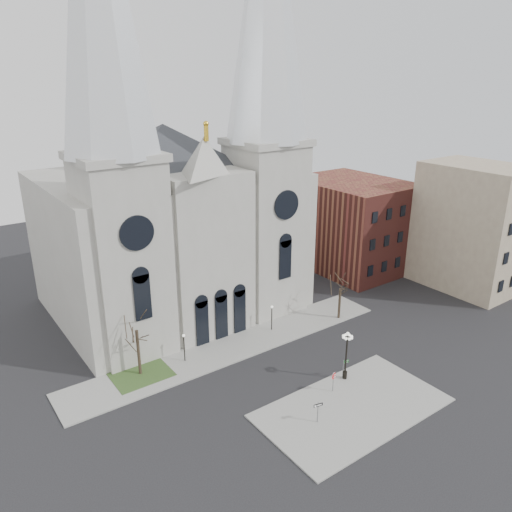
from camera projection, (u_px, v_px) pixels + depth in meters
ground at (294, 394)px, 49.37m from camera, size 160.00×160.00×0.00m
sidewalk_near at (352, 408)px, 47.19m from camera, size 18.00×10.00×0.14m
sidewalk_far at (233, 346)px, 57.72m from camera, size 40.00×6.00×0.14m
grass_patch at (141, 374)px, 52.43m from camera, size 6.00×5.00×0.18m
cathedral at (177, 173)px, 60.37m from camera, size 33.00×26.66×54.00m
bg_building_brick at (351, 224)px, 80.16m from camera, size 14.00×18.00×14.00m
bg_building_tan at (472, 227)px, 71.68m from camera, size 10.00×14.00×18.00m
tree_left at (136, 328)px, 50.53m from camera, size 3.20×3.20×7.50m
tree_right at (341, 287)px, 62.91m from camera, size 3.20×3.20×6.00m
ped_lamp_left at (184, 343)px, 54.02m from camera, size 0.32×0.32×3.26m
ped_lamp_right at (272, 314)px, 60.61m from camera, size 0.32×0.32×3.26m
stop_sign at (333, 378)px, 49.00m from camera, size 0.77×0.13×2.15m
globe_lamp at (347, 350)px, 50.44m from camera, size 1.51×1.51×5.38m
one_way_sign at (318, 409)px, 44.69m from camera, size 0.90×0.24×2.08m
street_name_sign at (344, 367)px, 51.48m from camera, size 0.63×0.18×2.00m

